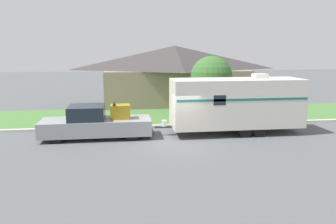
% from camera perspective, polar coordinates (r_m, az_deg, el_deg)
% --- Properties ---
extents(ground_plane, '(120.00, 120.00, 0.00)m').
position_cam_1_polar(ground_plane, '(17.92, 1.97, -5.32)').
color(ground_plane, '#515456').
extents(curb_strip, '(80.00, 0.30, 0.14)m').
position_cam_1_polar(curb_strip, '(21.49, 0.27, -2.38)').
color(curb_strip, beige).
rests_on(curb_strip, ground_plane).
extents(lawn_strip, '(80.00, 7.00, 0.03)m').
position_cam_1_polar(lawn_strip, '(25.03, -0.91, -0.60)').
color(lawn_strip, '#477538').
rests_on(lawn_strip, ground_plane).
extents(house_across_street, '(13.90, 7.31, 5.32)m').
position_cam_1_polar(house_across_street, '(30.94, 1.19, 6.73)').
color(house_across_street, gray).
rests_on(house_across_street, ground_plane).
extents(pickup_truck, '(6.29, 2.08, 2.01)m').
position_cam_1_polar(pickup_truck, '(19.07, -12.45, -1.95)').
color(pickup_truck, black).
rests_on(pickup_truck, ground_plane).
extents(travel_trailer, '(8.79, 2.45, 3.56)m').
position_cam_1_polar(travel_trailer, '(19.96, 11.83, 1.60)').
color(travel_trailer, black).
rests_on(travel_trailer, ground_plane).
extents(mailbox, '(0.48, 0.20, 1.39)m').
position_cam_1_polar(mailbox, '(22.24, 3.35, 0.67)').
color(mailbox, brown).
rests_on(mailbox, ground_plane).
extents(tree_in_yard, '(3.08, 3.08, 4.53)m').
position_cam_1_polar(tree_in_yard, '(24.46, 7.56, 6.07)').
color(tree_in_yard, brown).
rests_on(tree_in_yard, ground_plane).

